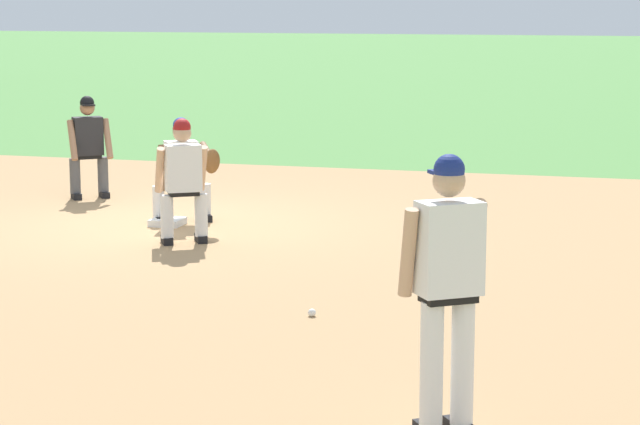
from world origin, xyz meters
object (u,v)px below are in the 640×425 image
Objects in this scene: pitcher at (448,278)px; first_baseman at (184,166)px; baseball at (312,313)px; baserunner at (183,176)px; first_base_bag at (167,222)px; umpire at (88,143)px.

first_baseman is at bearing 33.84° from pitcher.
baseball is at bearing -144.99° from first_baseman.
first_base_bag is at bearing 31.97° from baserunner.
first_base_bag is 5.14× the size of baseball.
first_base_bag is 0.26× the size of umpire.
umpire is (8.24, 6.58, -0.27)m from pitcher.
first_base_bag is 1.41m from baserunner.
baseball is at bearing -140.10° from baserunner.
umpire reaches higher than baseball.
first_base_bag is 4.88m from baseball.
pitcher is (-2.70, -1.69, 1.02)m from baseball.
umpire reaches higher than first_base_bag.
first_base_bag is 0.28× the size of first_baseman.
first_baseman is (4.08, 2.86, 0.69)m from baseball.
first_base_bag is 0.26× the size of baserunner.
baseball is 0.05× the size of umpire.
umpire reaches higher than first_baseman.
first_baseman reaches higher than first_base_bag.
first_base_bag is 0.74m from first_baseman.
umpire is at bearing 48.21° from first_base_bag.
baseball is at bearing -138.54° from umpire.
first_baseman is 0.92× the size of umpire.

